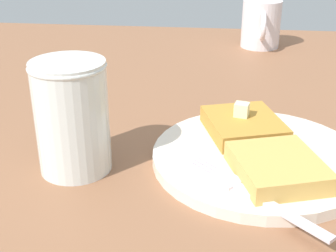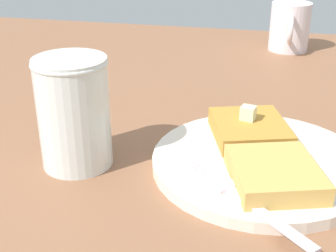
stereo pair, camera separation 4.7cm
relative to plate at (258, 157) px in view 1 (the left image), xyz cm
name	(u,v)px [view 1 (the left image)]	position (x,y,z in cm)	size (l,w,h in cm)	color
table_surface	(158,155)	(-2.63, -10.99, -1.90)	(113.30, 113.30, 2.46)	brown
plate	(258,157)	(0.00, 0.00, 0.00)	(22.16, 22.16, 1.18)	silver
toast_slice_left	(244,126)	(-4.50, -1.43, 1.45)	(8.86, 7.73, 1.88)	#B88332
toast_slice_middle	(278,167)	(4.50, 1.43, 1.45)	(8.86, 7.73, 1.88)	tan
butter_pat_primary	(242,110)	(-5.02, -1.74, 3.16)	(1.55, 1.39, 1.55)	beige
fork	(245,190)	(7.62, -1.73, 0.69)	(12.23, 12.42, 0.36)	silver
syrup_jar	(72,122)	(3.07, -18.67, 4.50)	(7.49, 7.49, 11.40)	#46220C
coffee_mug	(261,24)	(-45.26, 3.17, 3.70)	(10.07, 7.22, 8.70)	silver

